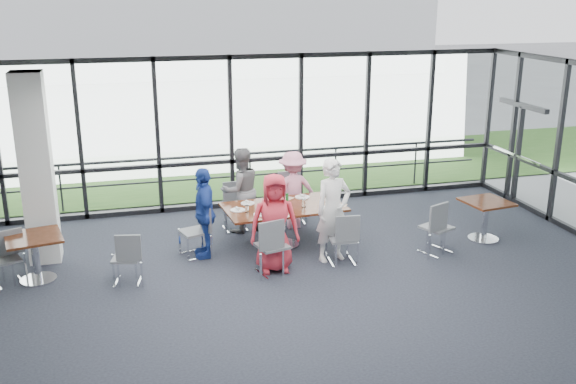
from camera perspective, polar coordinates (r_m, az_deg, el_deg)
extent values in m
cube|color=#1E212B|center=(9.30, 0.67, -10.83)|extent=(12.00, 10.00, 0.02)
cube|color=silver|center=(8.29, 0.74, 9.14)|extent=(12.00, 10.00, 0.04)
cube|color=white|center=(13.38, -5.08, 5.24)|extent=(12.00, 0.10, 3.20)
cube|color=black|center=(14.64, 19.76, 3.11)|extent=(0.12, 1.60, 2.10)
cube|color=white|center=(11.34, -21.46, 1.89)|extent=(0.50, 0.50, 3.20)
cube|color=gray|center=(18.57, -7.64, 3.42)|extent=(80.00, 70.00, 0.02)
cube|color=#264F1A|center=(16.64, -6.73, 1.94)|extent=(80.00, 5.00, 0.01)
cube|color=silver|center=(40.41, -6.26, 15.20)|extent=(24.00, 10.00, 6.00)
cylinder|color=#2D2D33|center=(14.22, -5.38, 1.38)|extent=(12.00, 0.06, 0.06)
cube|color=#3D1C0B|center=(11.41, -0.39, -1.34)|extent=(2.19, 1.33, 0.04)
cylinder|color=silver|center=(11.54, -0.38, -3.11)|extent=(0.12, 0.12, 0.71)
cylinder|color=silver|center=(11.66, -0.38, -4.67)|extent=(0.56, 0.56, 0.03)
cube|color=#3D1C0B|center=(10.78, -21.70, -3.77)|extent=(0.97, 0.97, 0.04)
cylinder|color=silver|center=(10.91, -21.48, -5.61)|extent=(0.12, 0.12, 0.71)
cube|color=#3D1C0B|center=(12.24, 17.24, -0.86)|extent=(0.88, 0.88, 0.04)
cylinder|color=silver|center=(12.35, 17.09, -2.51)|extent=(0.12, 0.12, 0.71)
imported|color=red|center=(10.37, -1.22, -2.77)|extent=(0.85, 0.59, 1.64)
imported|color=white|center=(10.78, 4.02, -1.63)|extent=(0.73, 0.60, 1.78)
imported|color=slate|center=(12.13, -4.22, 0.16)|extent=(0.88, 0.66, 1.63)
imported|color=pink|center=(12.31, 0.42, 0.18)|extent=(1.01, 0.58, 1.51)
imported|color=#1E3B97|center=(11.03, -7.44, -1.82)|extent=(0.55, 0.95, 1.58)
cylinder|color=white|center=(10.96, -2.43, -2.00)|extent=(0.25, 0.25, 0.01)
cylinder|color=white|center=(11.28, 3.54, -1.47)|extent=(0.26, 0.26, 0.01)
cylinder|color=white|center=(11.55, -3.60, -1.00)|extent=(0.25, 0.25, 0.01)
cylinder|color=white|center=(11.89, 1.28, -0.45)|extent=(0.27, 0.27, 0.01)
cylinder|color=white|center=(11.21, -4.49, -1.61)|extent=(0.26, 0.26, 0.01)
cylinder|color=white|center=(11.10, -1.42, -1.39)|extent=(0.07, 0.07, 0.15)
cylinder|color=white|center=(11.32, 1.42, -1.01)|extent=(0.07, 0.07, 0.15)
cylinder|color=white|center=(11.68, -0.44, -0.42)|extent=(0.07, 0.07, 0.15)
cylinder|color=white|center=(11.08, -3.68, -1.51)|extent=(0.06, 0.06, 0.13)
cube|color=beige|center=(10.91, -0.31, -2.10)|extent=(0.37, 0.36, 0.00)
cube|color=beige|center=(11.48, 4.52, -1.17)|extent=(0.35, 0.32, 0.00)
cube|color=beige|center=(11.80, -0.17, -0.59)|extent=(0.33, 0.32, 0.00)
cube|color=black|center=(11.43, -0.28, -1.10)|extent=(0.10, 0.07, 0.04)
cylinder|color=#AE051F|center=(11.47, -0.62, -0.67)|extent=(0.06, 0.06, 0.18)
cylinder|color=#1D6C27|center=(11.47, -0.08, -0.62)|extent=(0.05, 0.05, 0.20)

